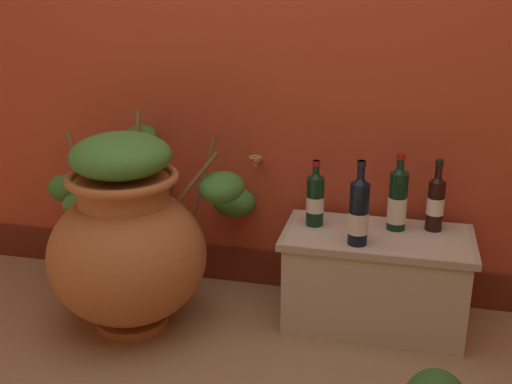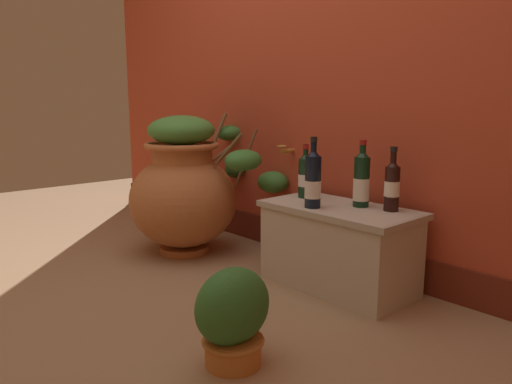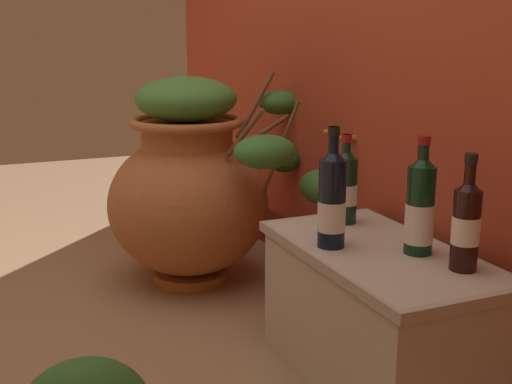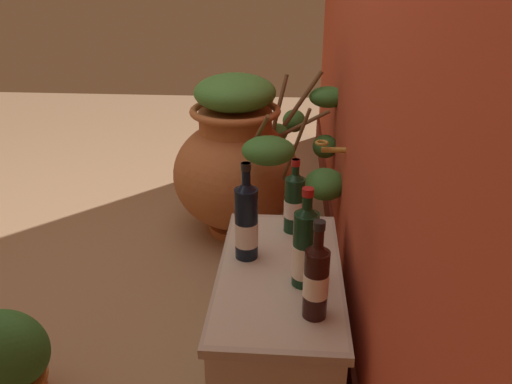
{
  "view_description": "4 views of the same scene",
  "coord_description": "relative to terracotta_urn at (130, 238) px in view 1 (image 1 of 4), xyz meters",
  "views": [
    {
      "loc": [
        0.51,
        -1.61,
        1.45
      ],
      "look_at": [
        -0.07,
        0.8,
        0.58
      ],
      "focal_mm": 44.23,
      "sensor_mm": 36.0,
      "label": 1
    },
    {
      "loc": [
        1.92,
        -1.04,
        0.94
      ],
      "look_at": [
        0.02,
        0.67,
        0.46
      ],
      "focal_mm": 34.15,
      "sensor_mm": 36.0,
      "label": 2
    },
    {
      "loc": [
        1.92,
        -0.16,
        1.02
      ],
      "look_at": [
        -0.17,
        0.72,
        0.46
      ],
      "focal_mm": 45.84,
      "sensor_mm": 36.0,
      "label": 3
    },
    {
      "loc": [
        1.83,
        0.87,
        1.35
      ],
      "look_at": [
        -0.02,
        0.74,
        0.49
      ],
      "focal_mm": 35.16,
      "sensor_mm": 36.0,
      "label": 4
    }
  ],
  "objects": [
    {
      "name": "wine_bottle_middle",
      "position": [
        1.23,
        0.34,
        0.15
      ],
      "size": [
        0.07,
        0.07,
        0.31
      ],
      "color": "black",
      "rests_on": "stone_ledge"
    },
    {
      "name": "wine_bottle_right",
      "position": [
        0.73,
        0.28,
        0.14
      ],
      "size": [
        0.08,
        0.08,
        0.29
      ],
      "color": "black",
      "rests_on": "stone_ledge"
    },
    {
      "name": "stone_ledge",
      "position": [
        1.01,
        0.23,
        -0.18
      ],
      "size": [
        0.79,
        0.41,
        0.42
      ],
      "color": "beige",
      "rests_on": "ground_plane"
    },
    {
      "name": "terracotta_urn",
      "position": [
        0.0,
        0.0,
        0.0
      ],
      "size": [
        0.97,
        0.89,
        0.86
      ],
      "color": "#B26638",
      "rests_on": "ground_plane"
    },
    {
      "name": "back_wall",
      "position": [
        0.57,
        0.58,
        0.89
      ],
      "size": [
        4.4,
        0.33,
        2.6
      ],
      "color": "#B74228",
      "rests_on": "ground_plane"
    },
    {
      "name": "wine_bottle_back",
      "position": [
        0.93,
        0.12,
        0.16
      ],
      "size": [
        0.08,
        0.08,
        0.35
      ],
      "color": "black",
      "rests_on": "stone_ledge"
    },
    {
      "name": "wine_bottle_left",
      "position": [
        1.08,
        0.31,
        0.15
      ],
      "size": [
        0.08,
        0.08,
        0.33
      ],
      "color": "black",
      "rests_on": "stone_ledge"
    }
  ]
}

